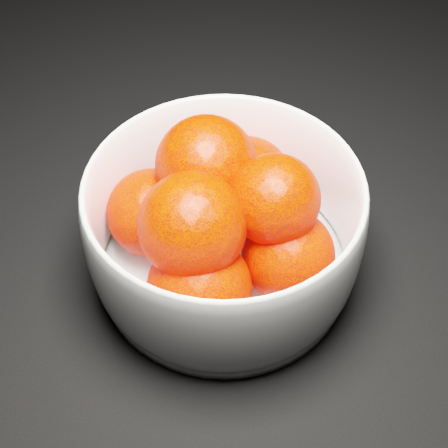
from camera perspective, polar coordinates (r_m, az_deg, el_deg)
name	(u,v)px	position (r m, az deg, el deg)	size (l,w,h in m)	color
bowl	(224,228)	(0.50, 0.00, -0.41)	(0.22, 0.22, 0.11)	white
orange_pile	(220,216)	(0.49, -0.34, 0.71)	(0.17, 0.17, 0.13)	#FF1700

